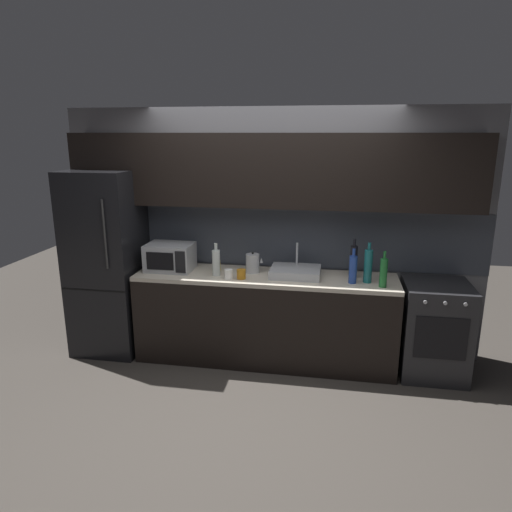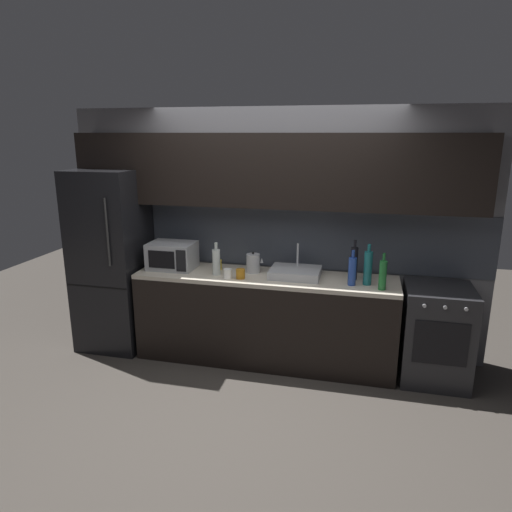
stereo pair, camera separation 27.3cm
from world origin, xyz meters
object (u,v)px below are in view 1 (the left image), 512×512
oven_range (434,329)px  mug_amber (241,274)px  mug_yellow (217,265)px  wine_bottle_teal (368,266)px  wine_bottle_clear (216,262)px  kettle (253,263)px  wine_bottle_green (383,272)px  refrigerator (107,263)px  wine_bottle_blue (353,269)px  mug_white (228,274)px  wine_bottle_dark (354,261)px  microwave (170,257)px

oven_range → mug_amber: 1.90m
oven_range → mug_yellow: bearing=177.7°
wine_bottle_teal → wine_bottle_clear: size_ratio=1.18×
kettle → wine_bottle_green: (1.24, -0.24, 0.04)m
refrigerator → oven_range: (3.28, -0.00, -0.50)m
kettle → wine_bottle_clear: bearing=-155.0°
wine_bottle_clear → wine_bottle_teal: bearing=1.2°
kettle → mug_yellow: bearing=177.5°
wine_bottle_blue → mug_yellow: 1.36m
wine_bottle_clear → mug_white: (0.14, -0.09, -0.08)m
mug_white → wine_bottle_green: bearing=0.5°
oven_range → wine_bottle_clear: wine_bottle_clear is taller
refrigerator → wine_bottle_green: refrigerator is taller
wine_bottle_blue → mug_yellow: bearing=172.1°
wine_bottle_teal → wine_bottle_blue: wine_bottle_teal is taller
oven_range → wine_bottle_teal: bearing=-175.2°
wine_bottle_clear → mug_white: size_ratio=3.37×
refrigerator → mug_yellow: (1.15, 0.08, 0.00)m
wine_bottle_dark → wine_bottle_teal: bearing=-43.4°
kettle → wine_bottle_green: wine_bottle_green is taller
wine_bottle_teal → mug_white: 1.31m
wine_bottle_clear → kettle: bearing=25.0°
wine_bottle_blue → mug_white: size_ratio=3.43×
wine_bottle_dark → wine_bottle_clear: wine_bottle_dark is taller
wine_bottle_dark → mug_amber: size_ratio=4.20×
mug_white → refrigerator: bearing=172.3°
wine_bottle_dark → wine_bottle_blue: 0.17m
kettle → mug_yellow: 0.38m
microwave → mug_yellow: (0.47, 0.07, -0.08)m
wine_bottle_teal → mug_amber: 1.19m
refrigerator → wine_bottle_teal: (2.63, -0.06, 0.11)m
wine_bottle_teal → wine_bottle_dark: bearing=136.6°
refrigerator → mug_white: refrigerator is taller
kettle → mug_white: (-0.19, -0.25, -0.05)m
wine_bottle_blue → mug_white: bearing=-176.1°
wine_bottle_dark → mug_yellow: 1.36m
oven_range → wine_bottle_teal: size_ratio=2.37×
wine_bottle_clear → mug_yellow: wine_bottle_clear is taller
oven_range → mug_yellow: size_ratio=8.93×
oven_range → microwave: bearing=179.6°
refrigerator → wine_bottle_dark: (2.50, 0.07, 0.12)m
wine_bottle_blue → mug_white: 1.17m
wine_bottle_clear → mug_yellow: bearing=103.8°
kettle → mug_amber: (-0.07, -0.22, -0.05)m
microwave → mug_yellow: microwave is taller
mug_white → wine_bottle_blue: bearing=3.9°
refrigerator → microwave: size_ratio=4.12×
wine_bottle_dark → wine_bottle_green: bearing=-42.3°
mug_yellow → kettle: bearing=-2.5°
microwave → wine_bottle_dark: wine_bottle_dark is taller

